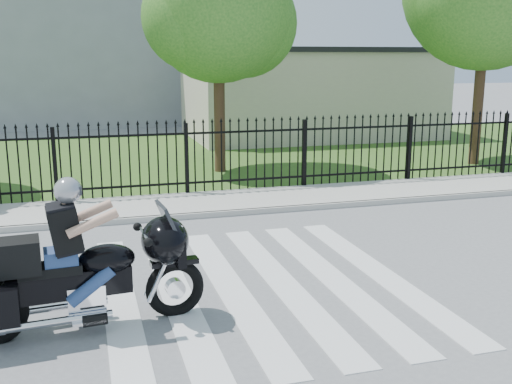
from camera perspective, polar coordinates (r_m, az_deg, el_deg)
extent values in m
plane|color=slate|center=(9.02, 0.07, -8.88)|extent=(120.00, 120.00, 0.00)
cube|color=#ADAAA3|center=(13.65, -5.82, -1.16)|extent=(40.00, 2.00, 0.12)
cube|color=#ADAAA3|center=(12.70, -5.00, -2.20)|extent=(40.00, 0.12, 0.12)
cube|color=#345A1E|center=(20.45, -9.41, 3.24)|extent=(40.00, 12.00, 0.02)
cube|color=black|center=(14.55, -6.57, 0.86)|extent=(26.00, 0.04, 0.05)
cube|color=black|center=(14.35, -6.69, 5.55)|extent=(26.00, 0.04, 0.05)
cylinder|color=#382316|center=(17.52, -3.51, 8.64)|extent=(0.32, 0.32, 4.16)
sphere|color=#25621C|center=(17.53, -3.63, 17.15)|extent=(4.20, 4.20, 4.20)
cylinder|color=#382316|center=(19.97, 20.49, 9.29)|extent=(0.32, 0.32, 4.80)
cube|color=#BAAD9B|center=(25.85, 5.09, 9.19)|extent=(10.00, 6.00, 3.50)
cube|color=black|center=(25.80, 5.17, 13.30)|extent=(10.20, 6.20, 0.20)
cube|color=#93959B|center=(34.16, -18.03, 16.63)|extent=(15.00, 10.00, 12.00)
torus|color=black|center=(7.99, -7.71, -9.06)|extent=(0.79, 0.21, 0.78)
cube|color=black|center=(7.73, -17.25, -8.33)|extent=(1.48, 0.40, 0.34)
ellipsoid|color=black|center=(7.68, -14.00, -6.21)|extent=(0.74, 0.51, 0.37)
cube|color=black|center=(7.65, -19.04, -6.97)|extent=(0.76, 0.42, 0.11)
cube|color=silver|center=(7.81, -15.90, -9.53)|extent=(0.48, 0.38, 0.34)
ellipsoid|color=black|center=(7.74, -8.67, -4.58)|extent=(0.68, 0.86, 0.61)
cube|color=black|center=(7.59, -21.88, -5.74)|extent=(0.58, 0.47, 0.41)
cube|color=navy|center=(7.61, -18.10, -5.92)|extent=(0.41, 0.37, 0.20)
sphere|color=#A0A1A7|center=(7.41, -17.49, 0.13)|extent=(0.33, 0.33, 0.33)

